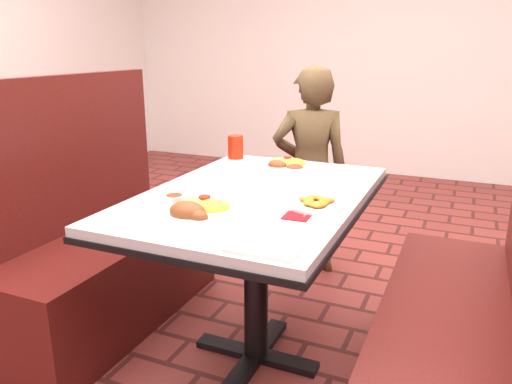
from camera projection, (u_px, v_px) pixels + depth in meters
dining_table at (256, 215)px, 1.98m from camera, size 0.81×1.21×0.75m
booth_bench_left at (103, 257)px, 2.38m from camera, size 0.47×1.20×1.17m
booth_bench_right at (462, 331)px, 1.77m from camera, size 0.47×1.20×1.17m
diner_person at (310, 172)px, 2.87m from camera, size 0.51×0.43×1.20m
near_dinner_plate at (197, 206)px, 1.68m from camera, size 0.29×0.29×0.09m
far_dinner_plate at (287, 163)px, 2.33m from camera, size 0.26×0.26×0.07m
plantain_plate at (316, 204)px, 1.77m from camera, size 0.20×0.20×0.03m
maroon_napkin at (297, 216)px, 1.67m from camera, size 0.09×0.09×0.00m
spoon_utensil at (307, 212)px, 1.70m from camera, size 0.03×0.12×0.00m
red_tumbler at (236, 147)px, 2.52m from camera, size 0.08×0.08×0.12m
paper_napkin at (266, 247)px, 1.41m from camera, size 0.20×0.15×0.01m
knife_utensil at (193, 211)px, 1.70m from camera, size 0.05×0.19×0.00m
fork_utensil at (178, 213)px, 1.68m from camera, size 0.01×0.16×0.00m
lettuce_shreds at (271, 189)px, 1.99m from camera, size 0.28×0.32×0.00m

